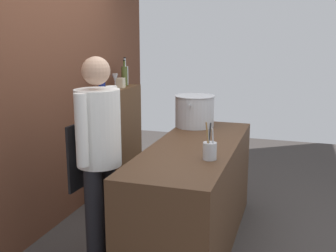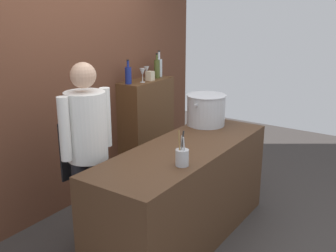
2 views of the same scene
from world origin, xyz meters
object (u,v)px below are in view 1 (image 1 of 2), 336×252
(wine_bottle_olive, at_px, (124,76))
(wine_glass_short, at_px, (115,77))
(wine_bottle_clear, at_px, (125,75))
(wine_glass_tall, at_px, (115,79))
(wine_bottle_cobalt, at_px, (102,81))
(spice_tin_cream, at_px, (121,83))
(chef, at_px, (98,149))
(stockpot_large, at_px, (195,111))
(utensil_crock, at_px, (210,150))

(wine_bottle_olive, relative_size, wine_glass_short, 1.94)
(wine_glass_short, bearing_deg, wine_bottle_clear, -5.53)
(wine_bottle_olive, xyz_separation_m, wine_glass_tall, (-0.34, -0.03, -0.00))
(wine_bottle_cobalt, bearing_deg, spice_tin_cream, -14.17)
(chef, xyz_separation_m, spice_tin_cream, (1.59, 0.51, 0.31))
(wine_bottle_clear, relative_size, wine_glass_tall, 1.97)
(wine_glass_short, bearing_deg, wine_bottle_olive, -22.54)
(wine_bottle_clear, distance_m, spice_tin_cream, 0.30)
(wine_bottle_olive, xyz_separation_m, spice_tin_cream, (-0.19, -0.04, -0.06))
(spice_tin_cream, bearing_deg, stockpot_large, -108.23)
(chef, distance_m, wine_bottle_cobalt, 1.45)
(utensil_crock, bearing_deg, wine_glass_short, 44.71)
(wine_bottle_olive, height_order, wine_glass_tall, wine_bottle_olive)
(wine_glass_short, bearing_deg, wine_glass_tall, -155.49)
(wine_bottle_clear, height_order, wine_bottle_cobalt, wine_bottle_clear)
(utensil_crock, height_order, wine_bottle_cobalt, wine_bottle_cobalt)
(stockpot_large, bearing_deg, wine_bottle_olive, 62.87)
(wine_bottle_cobalt, distance_m, wine_glass_short, 0.37)
(chef, relative_size, wine_bottle_clear, 5.07)
(wine_glass_tall, bearing_deg, wine_bottle_cobalt, 155.27)
(chef, bearing_deg, wine_glass_short, -155.74)
(wine_glass_short, height_order, spice_tin_cream, wine_glass_short)
(wine_glass_short, relative_size, spice_tin_cream, 1.41)
(spice_tin_cream, bearing_deg, wine_bottle_olive, 10.44)
(stockpot_large, xyz_separation_m, wine_bottle_cobalt, (-0.00, 1.03, 0.27))
(wine_bottle_olive, bearing_deg, wine_bottle_cobalt, 175.02)
(wine_bottle_cobalt, bearing_deg, chef, -155.00)
(utensil_crock, relative_size, wine_bottle_clear, 0.87)
(utensil_crock, height_order, spice_tin_cream, spice_tin_cream)
(stockpot_large, bearing_deg, chef, 161.31)
(utensil_crock, distance_m, wine_glass_tall, 1.86)
(wine_bottle_clear, height_order, wine_glass_short, wine_bottle_clear)
(chef, relative_size, wine_bottle_olive, 5.43)
(chef, relative_size, wine_glass_tall, 9.99)
(wine_bottle_clear, relative_size, spice_tin_cream, 2.93)
(chef, distance_m, wine_glass_short, 1.79)
(wine_bottle_clear, bearing_deg, spice_tin_cream, -166.25)
(wine_glass_tall, bearing_deg, wine_glass_short, 24.51)
(stockpot_large, relative_size, utensil_crock, 1.63)
(chef, xyz_separation_m, wine_glass_tall, (1.44, 0.52, 0.37))
(wine_glass_tall, relative_size, spice_tin_cream, 1.49)
(wine_bottle_cobalt, bearing_deg, wine_glass_short, 2.12)
(stockpot_large, height_order, utensil_crock, stockpot_large)
(stockpot_large, bearing_deg, wine_bottle_clear, 59.51)
(chef, distance_m, stockpot_large, 1.35)
(wine_glass_tall, xyz_separation_m, spice_tin_cream, (0.15, -0.00, -0.06))
(wine_glass_short, xyz_separation_m, wine_glass_tall, (-0.20, -0.09, 0.01))
(utensil_crock, height_order, wine_glass_short, wine_glass_short)
(wine_glass_short, bearing_deg, spice_tin_cream, -119.49)
(wine_bottle_olive, height_order, spice_tin_cream, wine_bottle_olive)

